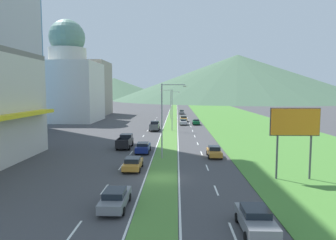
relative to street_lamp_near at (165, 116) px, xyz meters
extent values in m
plane|color=#424244|center=(0.09, -9.21, -5.72)|extent=(600.00, 600.00, 0.00)
cube|color=#518438|center=(0.09, 50.79, -5.69)|extent=(3.20, 240.00, 0.06)
cube|color=#477F33|center=(20.69, 50.79, -5.69)|extent=(24.00, 240.00, 0.06)
cube|color=silver|center=(-5.01, -21.02, -5.71)|extent=(0.16, 2.80, 0.01)
cube|color=silver|center=(-5.01, -12.82, -5.71)|extent=(0.16, 2.80, 0.01)
cube|color=silver|center=(-5.01, -4.63, -5.71)|extent=(0.16, 2.80, 0.01)
cube|color=silver|center=(-5.01, 3.56, -5.71)|extent=(0.16, 2.80, 0.01)
cube|color=silver|center=(-5.01, 11.75, -5.71)|extent=(0.16, 2.80, 0.01)
cube|color=silver|center=(-5.01, 19.94, -5.71)|extent=(0.16, 2.80, 0.01)
cube|color=silver|center=(-5.01, 28.13, -5.71)|extent=(0.16, 2.80, 0.01)
cube|color=silver|center=(-5.01, 36.32, -5.71)|extent=(0.16, 2.80, 0.01)
cube|color=silver|center=(-5.01, 44.52, -5.71)|extent=(0.16, 2.80, 0.01)
cube|color=silver|center=(-5.01, 52.71, -5.71)|extent=(0.16, 2.80, 0.01)
cube|color=silver|center=(-5.01, 60.90, -5.71)|extent=(0.16, 2.80, 0.01)
cube|color=silver|center=(5.19, -21.02, -5.71)|extent=(0.16, 2.80, 0.01)
cube|color=silver|center=(5.19, -12.82, -5.71)|extent=(0.16, 2.80, 0.01)
cube|color=silver|center=(5.19, -4.63, -5.71)|extent=(0.16, 2.80, 0.01)
cube|color=silver|center=(5.19, 3.56, -5.71)|extent=(0.16, 2.80, 0.01)
cube|color=silver|center=(5.19, 11.75, -5.71)|extent=(0.16, 2.80, 0.01)
cube|color=silver|center=(5.19, 19.94, -5.71)|extent=(0.16, 2.80, 0.01)
cube|color=silver|center=(5.19, 28.13, -5.71)|extent=(0.16, 2.80, 0.01)
cube|color=silver|center=(5.19, 36.32, -5.71)|extent=(0.16, 2.80, 0.01)
cube|color=silver|center=(5.19, 44.52, -5.71)|extent=(0.16, 2.80, 0.01)
cube|color=silver|center=(5.19, 52.71, -5.71)|extent=(0.16, 2.80, 0.01)
cube|color=silver|center=(5.19, 60.90, -5.71)|extent=(0.16, 2.80, 0.01)
cube|color=silver|center=(-1.66, 50.79, -5.71)|extent=(0.16, 240.00, 0.01)
cube|color=silver|center=(1.84, 50.79, -5.71)|extent=(0.16, 240.00, 0.01)
cube|color=silver|center=(-30.19, 49.24, 2.88)|extent=(17.20, 17.20, 17.19)
cylinder|color=beige|center=(-30.19, 49.24, 13.52)|extent=(10.72, 10.72, 4.08)
sphere|color=slate|center=(-30.19, 49.24, 18.62)|extent=(10.21, 10.21, 10.21)
cube|color=#9E9384|center=(-32.80, 73.23, 4.14)|extent=(17.33, 17.33, 19.71)
cone|color=#47664C|center=(-66.29, 290.69, 5.57)|extent=(124.88, 124.88, 22.57)
cone|color=#47664C|center=(36.91, 238.96, 8.41)|extent=(172.32, 172.32, 28.26)
cone|color=#47664C|center=(59.21, 253.38, 15.71)|extent=(235.00, 235.00, 42.85)
cylinder|color=#99999E|center=(-0.36, 0.00, -0.75)|extent=(0.18, 0.18, 9.93)
cylinder|color=#99999E|center=(1.14, -0.01, 4.06)|extent=(3.00, 0.12, 0.10)
ellipsoid|color=silver|center=(2.64, -0.02, 3.86)|extent=(0.56, 0.28, 0.20)
cylinder|color=#99999E|center=(0.56, 28.07, -1.08)|extent=(0.18, 0.18, 9.28)
cylinder|color=#99999E|center=(-0.63, 27.99, 3.41)|extent=(2.40, 0.26, 0.10)
ellipsoid|color=silver|center=(-1.83, 27.91, 3.21)|extent=(0.56, 0.28, 0.20)
cylinder|color=#99999E|center=(-0.28, 56.14, -1.32)|extent=(0.18, 0.18, 8.81)
cylinder|color=#99999E|center=(1.02, 56.06, 2.94)|extent=(2.60, 0.27, 0.10)
ellipsoid|color=silver|center=(2.32, 55.97, 2.74)|extent=(0.56, 0.28, 0.20)
cylinder|color=#4C4C51|center=(11.76, -9.13, -3.43)|extent=(0.20, 0.20, 4.57)
cylinder|color=#4C4C51|center=(15.11, -9.13, -3.43)|extent=(0.20, 0.20, 4.57)
cube|color=orange|center=(13.44, -9.23, 0.17)|extent=(4.79, 0.16, 2.64)
cube|color=#4C4C51|center=(13.44, -9.11, 0.17)|extent=(4.99, 0.08, 2.84)
cube|color=#C6842D|center=(3.66, 48.99, -5.02)|extent=(1.88, 4.55, 0.76)
cube|color=black|center=(3.66, 49.17, -4.37)|extent=(1.61, 2.00, 0.53)
cylinder|color=black|center=(4.56, 47.58, -5.40)|extent=(0.22, 0.64, 0.64)
cylinder|color=black|center=(2.76, 47.58, -5.40)|extent=(0.22, 0.64, 0.64)
cylinder|color=black|center=(4.56, 50.40, -5.40)|extent=(0.22, 0.64, 0.64)
cylinder|color=black|center=(2.76, 50.40, -5.40)|extent=(0.22, 0.64, 0.64)
cube|color=#C6842D|center=(-3.40, -5.83, -5.09)|extent=(1.86, 4.46, 0.62)
cube|color=black|center=(-3.40, -6.01, -4.52)|extent=(1.60, 1.96, 0.51)
cylinder|color=black|center=(-4.30, -4.45, -5.40)|extent=(0.22, 0.64, 0.64)
cylinder|color=black|center=(-2.51, -4.45, -5.40)|extent=(0.22, 0.64, 0.64)
cylinder|color=black|center=(-4.30, -7.21, -5.40)|extent=(0.22, 0.64, 0.64)
cylinder|color=black|center=(-2.51, -7.21, -5.40)|extent=(0.22, 0.64, 0.64)
cube|color=slate|center=(6.65, -20.90, -5.01)|extent=(1.89, 4.49, 0.78)
cube|color=black|center=(6.65, -20.72, -4.40)|extent=(1.62, 1.98, 0.45)
cylinder|color=black|center=(7.56, -22.30, -5.40)|extent=(0.22, 0.64, 0.64)
cylinder|color=black|center=(5.75, -22.30, -5.40)|extent=(0.22, 0.64, 0.64)
cylinder|color=black|center=(7.56, -19.51, -5.40)|extent=(0.22, 0.64, 0.64)
cylinder|color=black|center=(5.75, -19.51, -5.40)|extent=(0.22, 0.64, 0.64)
cube|color=#C6842D|center=(6.71, 1.12, -5.08)|extent=(1.71, 4.20, 0.63)
cube|color=black|center=(6.71, 1.29, -4.50)|extent=(1.47, 1.85, 0.53)
cylinder|color=black|center=(7.53, -0.18, -5.40)|extent=(0.22, 0.64, 0.64)
cylinder|color=black|center=(5.89, -0.18, -5.40)|extent=(0.22, 0.64, 0.64)
cylinder|color=black|center=(7.53, 2.43, -5.40)|extent=(0.22, 0.64, 0.64)
cylinder|color=black|center=(5.89, 2.43, -5.40)|extent=(0.22, 0.64, 0.64)
cube|color=slate|center=(-3.14, -17.17, -5.06)|extent=(1.80, 4.68, 0.68)
cube|color=black|center=(-3.14, -17.35, -4.48)|extent=(1.55, 2.06, 0.48)
cylinder|color=black|center=(-4.00, -15.72, -5.40)|extent=(0.22, 0.64, 0.64)
cylinder|color=black|center=(-2.27, -15.72, -5.40)|extent=(0.22, 0.64, 0.64)
cylinder|color=black|center=(-4.00, -18.62, -5.40)|extent=(0.22, 0.64, 0.64)
cylinder|color=black|center=(-2.27, -18.62, -5.40)|extent=(0.22, 0.64, 0.64)
cube|color=#0C5128|center=(6.74, 40.54, -5.04)|extent=(1.73, 4.14, 0.71)
cube|color=black|center=(6.74, 40.71, -4.48)|extent=(1.49, 1.82, 0.41)
cylinder|color=black|center=(7.57, 39.26, -5.40)|extent=(0.22, 0.64, 0.64)
cylinder|color=black|center=(5.91, 39.26, -5.40)|extent=(0.22, 0.64, 0.64)
cylinder|color=black|center=(7.57, 41.83, -5.40)|extent=(0.22, 0.64, 0.64)
cylinder|color=black|center=(5.91, 41.83, -5.40)|extent=(0.22, 0.64, 0.64)
cube|color=navy|center=(-3.30, 3.82, -5.02)|extent=(1.84, 4.62, 0.76)
cube|color=black|center=(-3.30, 3.64, -4.43)|extent=(1.58, 2.03, 0.43)
cylinder|color=black|center=(-4.18, 5.25, -5.40)|extent=(0.22, 0.64, 0.64)
cylinder|color=black|center=(-2.42, 5.25, -5.40)|extent=(0.22, 0.64, 0.64)
cylinder|color=black|center=(-4.18, 2.39, -5.40)|extent=(0.22, 0.64, 0.64)
cylinder|color=black|center=(-2.42, 2.39, -5.40)|extent=(0.22, 0.64, 0.64)
cube|color=slate|center=(3.53, 76.97, -5.02)|extent=(1.75, 4.65, 0.76)
cube|color=black|center=(3.53, 77.15, -4.36)|extent=(1.51, 2.04, 0.55)
cylinder|color=black|center=(4.37, 75.53, -5.40)|extent=(0.22, 0.64, 0.64)
cylinder|color=black|center=(2.69, 75.53, -5.40)|extent=(0.22, 0.64, 0.64)
cylinder|color=black|center=(4.37, 78.41, -5.40)|extent=(0.22, 0.64, 0.64)
cylinder|color=black|center=(2.69, 78.41, -5.40)|extent=(0.22, 0.64, 0.64)
cube|color=#B2B2B7|center=(3.36, 40.24, -5.03)|extent=(1.75, 4.44, 0.73)
cube|color=black|center=(3.36, 40.42, -4.45)|extent=(1.50, 1.96, 0.44)
cylinder|color=black|center=(4.20, 38.86, -5.40)|extent=(0.22, 0.64, 0.64)
cylinder|color=black|center=(2.52, 38.86, -5.40)|extent=(0.22, 0.64, 0.64)
cylinder|color=black|center=(4.20, 41.62, -5.40)|extent=(0.22, 0.64, 0.64)
cylinder|color=black|center=(2.52, 41.62, -5.40)|extent=(0.22, 0.64, 0.64)
cube|color=black|center=(-6.57, 7.34, -4.92)|extent=(2.00, 5.40, 0.80)
cube|color=black|center=(-6.57, 8.94, -4.12)|extent=(1.84, 2.00, 0.80)
cube|color=black|center=(-7.51, 6.24, -4.30)|extent=(0.10, 3.20, 0.44)
cube|color=black|center=(-5.63, 6.24, -4.30)|extent=(0.10, 3.20, 0.44)
cube|color=black|center=(-6.57, 4.69, -4.30)|extent=(1.84, 0.10, 0.44)
cylinder|color=black|center=(-7.53, 8.96, -5.32)|extent=(0.26, 0.80, 0.80)
cylinder|color=black|center=(-5.61, 8.96, -5.32)|extent=(0.26, 0.80, 0.80)
cylinder|color=black|center=(-7.53, 5.72, -5.32)|extent=(0.26, 0.80, 0.80)
cylinder|color=black|center=(-5.61, 5.72, -5.32)|extent=(0.26, 0.80, 0.80)
cube|color=#515459|center=(-3.41, 28.54, -4.92)|extent=(2.00, 5.40, 0.80)
cube|color=black|center=(-3.41, 30.14, -4.12)|extent=(1.84, 2.00, 0.80)
cube|color=#515459|center=(-4.35, 27.44, -4.30)|extent=(0.10, 3.20, 0.44)
cube|color=#515459|center=(-2.47, 27.44, -4.30)|extent=(0.10, 3.20, 0.44)
cube|color=#515459|center=(-3.41, 25.89, -4.30)|extent=(1.84, 0.10, 0.44)
cylinder|color=black|center=(-4.37, 30.16, -5.32)|extent=(0.26, 0.80, 0.80)
cylinder|color=black|center=(-2.45, 30.16, -5.32)|extent=(0.26, 0.80, 0.80)
cylinder|color=black|center=(-4.37, 26.92, -5.32)|extent=(0.26, 0.80, 0.80)
cylinder|color=black|center=(-2.45, 26.92, -5.32)|extent=(0.26, 0.80, 0.80)
camera|label=1|loc=(1.57, -39.77, 3.29)|focal=32.54mm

